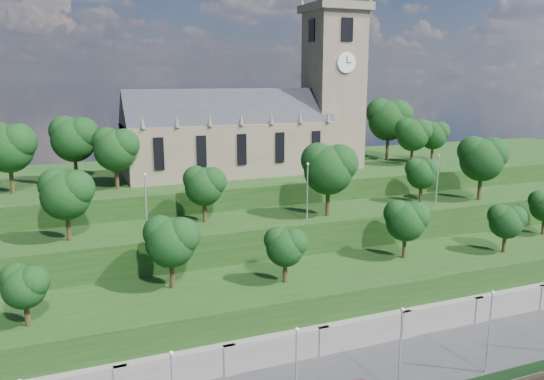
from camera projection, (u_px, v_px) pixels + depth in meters
name	position (u px, v px, depth m)	size (l,w,h in m)	color
promenade	(393.00, 380.00, 51.48)	(160.00, 12.00, 2.00)	#2D2D30
retaining_wall	(362.00, 338.00, 56.60)	(160.00, 2.10, 5.00)	slate
embankment_lower	(335.00, 303.00, 61.76)	(160.00, 12.00, 8.00)	#173411
embankment_upper	(297.00, 257.00, 71.34)	(160.00, 10.00, 12.00)	#173411
hilltop	(246.00, 211.00, 90.12)	(160.00, 32.00, 15.00)	#173411
church	(258.00, 124.00, 83.61)	(38.60, 12.35, 27.60)	brown
trees_lower	(342.00, 230.00, 60.62)	(70.87, 8.70, 7.81)	#2F2212
trees_upper	(333.00, 170.00, 69.35)	(63.38, 8.59, 9.59)	#2F2212
trees_hilltop	(257.00, 132.00, 83.24)	(73.90, 16.46, 11.01)	#2F2212
lamp_posts_promenade	(400.00, 345.00, 46.37)	(60.36, 0.36, 8.36)	#B2B2B7
lamp_posts_upper	(307.00, 187.00, 66.46)	(40.36, 0.36, 7.39)	#B2B2B7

